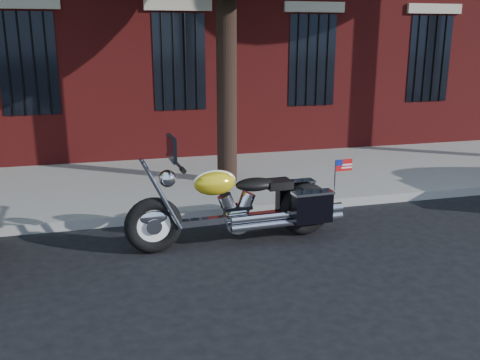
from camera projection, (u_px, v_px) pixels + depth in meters
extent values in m
plane|color=black|center=(242.00, 249.00, 7.11)|extent=(120.00, 120.00, 0.00)
cube|color=gray|center=(219.00, 212.00, 8.38)|extent=(40.00, 0.16, 0.15)
cube|color=gray|center=(197.00, 181.00, 10.13)|extent=(40.00, 3.60, 0.15)
cube|color=black|center=(179.00, 62.00, 11.30)|extent=(1.10, 0.14, 2.00)
cube|color=#B2A893|center=(178.00, 5.00, 10.97)|extent=(1.40, 0.20, 0.22)
cylinder|color=black|center=(180.00, 62.00, 11.22)|extent=(0.04, 0.04, 2.00)
cylinder|color=black|center=(226.00, 50.00, 9.28)|extent=(0.36, 0.36, 5.00)
torus|color=black|center=(154.00, 225.00, 6.87)|extent=(0.76, 0.21, 0.75)
torus|color=black|center=(305.00, 209.00, 7.51)|extent=(0.76, 0.21, 0.75)
cylinder|color=white|center=(154.00, 225.00, 6.87)|extent=(0.57, 0.10, 0.56)
cylinder|color=white|center=(305.00, 209.00, 7.51)|extent=(0.57, 0.10, 0.56)
ellipsoid|color=white|center=(153.00, 217.00, 6.84)|extent=(0.40, 0.17, 0.22)
ellipsoid|color=yellow|center=(306.00, 200.00, 7.48)|extent=(0.40, 0.18, 0.22)
cube|color=white|center=(233.00, 218.00, 7.20)|extent=(1.69, 0.20, 0.09)
cylinder|color=white|center=(237.00, 220.00, 7.22)|extent=(0.37, 0.22, 0.36)
cylinder|color=white|center=(281.00, 219.00, 7.20)|extent=(1.41, 0.18, 0.10)
ellipsoid|color=yellow|center=(215.00, 183.00, 6.99)|extent=(0.57, 0.35, 0.32)
ellipsoid|color=black|center=(255.00, 184.00, 7.18)|extent=(0.56, 0.35, 0.17)
cube|color=black|center=(295.00, 195.00, 7.74)|extent=(0.55, 0.21, 0.43)
cube|color=black|center=(312.00, 207.00, 7.20)|extent=(0.55, 0.21, 0.43)
cylinder|color=white|center=(176.00, 162.00, 6.76)|extent=(0.09, 0.88, 0.04)
sphere|color=white|center=(167.00, 178.00, 6.78)|extent=(0.24, 0.24, 0.23)
cube|color=black|center=(172.00, 149.00, 6.70)|extent=(0.07, 0.45, 0.32)
cube|color=red|center=(344.00, 165.00, 7.14)|extent=(0.25, 0.03, 0.16)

